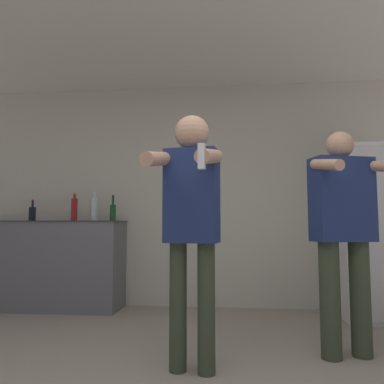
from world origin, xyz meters
The scene contains 10 objects.
wall_back centered at (0.00, 2.83, 1.27)m, with size 7.00×0.06×2.55m.
ceiling_slab centered at (0.00, 1.40, 2.57)m, with size 7.00×3.32×0.05m.
refrigerator centered at (1.60, 2.47, 0.85)m, with size 0.62×0.69×1.71m.
counter centered at (-1.81, 2.55, 0.48)m, with size 1.68×0.53×0.97m.
bottle_green_wine centered at (-1.28, 2.52, 1.10)m, with size 0.08×0.08×0.32m.
bottle_short_whiskey centered at (-1.07, 2.52, 1.07)m, with size 0.06×0.06×0.28m.
bottle_brown_liquor centered at (-1.51, 2.52, 1.10)m, with size 0.07×0.07×0.32m.
bottle_red_label centered at (-1.99, 2.52, 1.05)m, with size 0.07×0.07×0.24m.
person_woman_foreground centered at (-0.04, 0.91, 1.01)m, with size 0.47×0.57×1.64m.
person_man_side centered at (1.02, 1.29, 0.91)m, with size 0.55×0.53×1.60m.
Camera 1 is at (0.21, -1.48, 0.92)m, focal length 35.00 mm.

